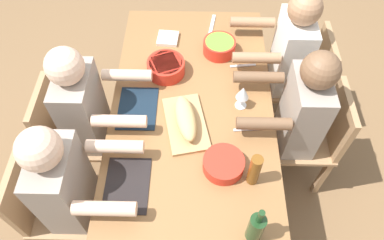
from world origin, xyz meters
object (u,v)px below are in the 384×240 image
Objects in this scene: napkin_stack at (168,38)px; chair_far_center at (70,131)px; chair_far_left at (51,203)px; wine_bottle at (256,227)px; beer_bottle at (255,170)px; cutting_board at (186,123)px; dining_table at (192,117)px; diner_far_left at (73,188)px; serving_bowl_greens at (166,67)px; diner_near_right at (284,56)px; diner_far_center at (90,112)px; bread_loaf at (186,118)px; diner_near_center at (295,115)px; serving_bowl_salad at (219,46)px; serving_bowl_fruit at (224,164)px; chair_near_center at (315,135)px; wine_glass at (243,93)px; chair_near_right at (303,78)px.

chair_far_center is at bearing 133.89° from napkin_stack.
wine_bottle reaches higher than chair_far_left.
cutting_board is at bearing 45.82° from beer_bottle.
wine_bottle reaches higher than dining_table.
diner_far_left reaches higher than serving_bowl_greens.
dining_table is at bearing -58.10° from chair_far_left.
napkin_stack is at bearing 82.89° from diner_near_right.
napkin_stack is at bearing -36.32° from diner_far_center.
chair_far_left is 2.93× the size of wine_bottle.
chair_far_center is (0.50, 0.00, 0.00)m from chair_far_left.
chair_far_center and bread_loaf have the same top height.
serving_bowl_salad is (0.49, 0.45, 0.10)m from diner_near_center.
chair_far_center is 0.77m from serving_bowl_greens.
dining_table is 0.15m from cutting_board.
beer_bottle is at bearing -87.74° from chair_far_left.
diner_far_left is 0.81m from serving_bowl_fruit.
chair_far_left is at bearing 121.90° from dining_table.
beer_bottle is 1.57× the size of napkin_stack.
chair_far_center is 1.53m from diner_near_right.
serving_bowl_fruit is at bearing 64.54° from beer_bottle.
serving_bowl_salad is 0.98× the size of beer_bottle.
chair_near_center is 6.07× the size of napkin_stack.
wine_glass is 1.19× the size of napkin_stack.
serving_bowl_fruit is 0.18m from beer_bottle.
wine_glass reaches higher than serving_bowl_fruit.
serving_bowl_fruit is at bearing 153.22° from diner_near_right.
diner_far_left is 7.23× the size of wine_glass.
wine_glass is (0.03, -0.92, 0.16)m from diner_far_center.
dining_table is 0.64m from napkin_stack.
chair_far_center is (0.00, 1.43, -0.21)m from diner_near_center.
wine_glass is (-0.46, -0.12, 0.06)m from serving_bowl_salad.
serving_bowl_greens is (0.80, -0.45, 0.10)m from diner_far_left.
diner_near_center is 0.83m from wine_bottle.
serving_bowl_greens is at bearing 101.91° from chair_near_right.
chair_far_left is 0.58m from diner_far_center.
serving_bowl_greens is at bearing -178.35° from napkin_stack.
wine_bottle is at bearing -173.75° from serving_bowl_salad.
serving_bowl_salad is (0.49, -0.17, 0.13)m from dining_table.
wine_glass reaches higher than chair_far_left.
diner_far_left reaches higher than chair_near_center.
diner_far_left is 5.43× the size of serving_bowl_fruit.
dining_table is 0.83m from chair_near_center.
chair_near_right is at bearing -53.88° from bread_loaf.
diner_far_center reaches higher than serving_bowl_salad.
chair_near_center is at bearing -90.00° from chair_far_center.
bread_loaf is at bearing 37.06° from serving_bowl_fruit.
diner_near_right reaches higher than chair_far_center.
chair_near_center is 0.80m from serving_bowl_fruit.
serving_bowl_salad is at bearing 14.96° from wine_glass.
chair_far_center reaches higher than serving_bowl_salad.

